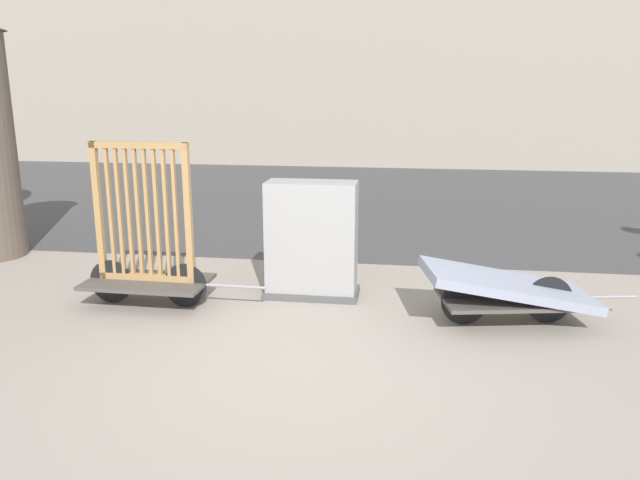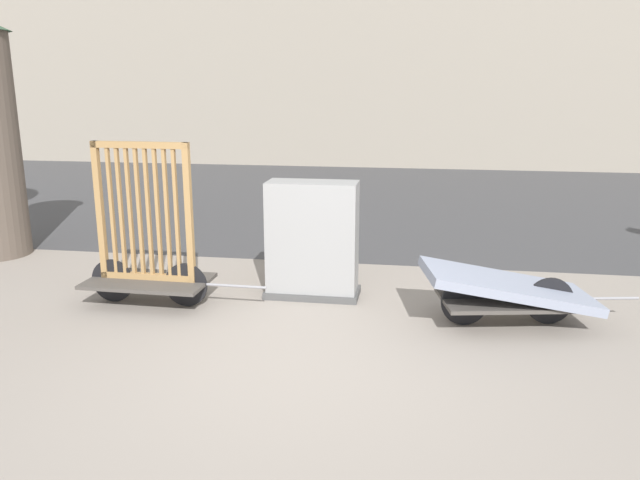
{
  "view_description": "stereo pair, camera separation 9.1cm",
  "coord_description": "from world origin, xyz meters",
  "views": [
    {
      "loc": [
        0.94,
        -5.0,
        2.44
      ],
      "look_at": [
        0.0,
        1.37,
        0.83
      ],
      "focal_mm": 35.0,
      "sensor_mm": 36.0,
      "label": 1
    },
    {
      "loc": [
        1.03,
        -4.99,
        2.44
      ],
      "look_at": [
        0.0,
        1.37,
        0.83
      ],
      "focal_mm": 35.0,
      "sensor_mm": 36.0,
      "label": 2
    }
  ],
  "objects": [
    {
      "name": "road_strip",
      "position": [
        0.0,
        8.59,
        0.0
      ],
      "size": [
        56.0,
        10.42,
        0.01
      ],
      "color": "#424244",
      "rests_on": "ground_plane"
    },
    {
      "name": "utility_cabinet",
      "position": [
        -0.18,
        1.94,
        0.64
      ],
      "size": [
        1.1,
        0.52,
        1.37
      ],
      "color": "#4C4C4C",
      "rests_on": "ground_plane"
    },
    {
      "name": "bike_cart_with_bedframe",
      "position": [
        -1.97,
        1.37,
        0.62
      ],
      "size": [
        2.08,
        0.8,
        1.84
      ],
      "rotation": [
        0.0,
        0.0,
        -0.02
      ],
      "color": "#4C4742",
      "rests_on": "ground_plane"
    },
    {
      "name": "ground_plane",
      "position": [
        0.0,
        0.0,
        0.0
      ],
      "size": [
        60.0,
        60.0,
        0.0
      ],
      "primitive_type": "plane",
      "color": "gray"
    },
    {
      "name": "bike_cart_with_mattress",
      "position": [
        1.98,
        1.37,
        0.38
      ],
      "size": [
        2.3,
        1.18,
        0.64
      ],
      "rotation": [
        0.0,
        0.0,
        0.19
      ],
      "color": "#4C4742",
      "rests_on": "ground_plane"
    }
  ]
}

